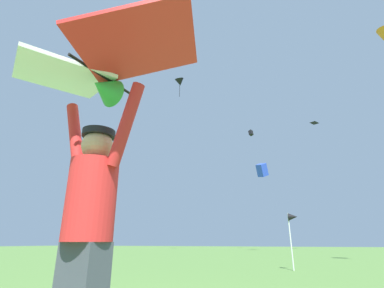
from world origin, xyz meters
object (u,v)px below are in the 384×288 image
at_px(kite_flyer_person, 89,224).
at_px(distant_kite_blue_low_left, 262,170).
at_px(distant_kite_black_mid_left, 180,82).
at_px(distant_kite_black_overhead_distant, 314,123).
at_px(marker_flag, 292,220).
at_px(held_stunt_kite, 98,69).
at_px(distant_kite_black_far_center, 251,133).

distance_m(kite_flyer_person, distant_kite_blue_low_left, 30.24).
bearing_deg(distant_kite_blue_low_left, distant_kite_black_mid_left, -160.09).
relative_size(kite_flyer_person, distant_kite_black_overhead_distant, 2.09).
xyz_separation_m(distant_kite_blue_low_left, marker_flag, (3.62, -20.90, -6.75)).
height_order(held_stunt_kite, distant_kite_black_overhead_distant, distant_kite_black_overhead_distant).
bearing_deg(marker_flag, distant_kite_black_overhead_distant, 84.43).
bearing_deg(held_stunt_kite, distant_kite_black_far_center, 97.45).
bearing_deg(marker_flag, distant_kite_black_far_center, 101.61).
bearing_deg(distant_kite_black_mid_left, distant_kite_black_overhead_distant, 29.90).
relative_size(distant_kite_black_overhead_distant, distant_kite_blue_low_left, 0.55).
relative_size(kite_flyer_person, distant_kite_black_far_center, 2.16).
xyz_separation_m(distant_kite_black_far_center, distant_kite_black_mid_left, (-6.70, -8.96, 4.38)).
distance_m(distant_kite_black_overhead_distant, distant_kite_blue_low_left, 10.63).
bearing_deg(distant_kite_blue_low_left, distant_kite_black_overhead_distant, 41.03).
relative_size(distant_kite_blue_low_left, marker_flag, 0.98).
distance_m(distant_kite_blue_low_left, marker_flag, 22.26).
height_order(distant_kite_black_overhead_distant, distant_kite_black_mid_left, distant_kite_black_mid_left).
distance_m(distant_kite_black_far_center, distant_kite_blue_low_left, 9.11).
height_order(kite_flyer_person, held_stunt_kite, held_stunt_kite).
bearing_deg(distant_kite_blue_low_left, held_stunt_kite, -84.70).
relative_size(distant_kite_black_overhead_distant, distant_kite_black_mid_left, 0.35).
xyz_separation_m(distant_kite_black_overhead_distant, marker_flag, (-2.56, -26.28, -13.52)).
distance_m(distant_kite_black_overhead_distant, distant_kite_black_far_center, 8.07).
height_order(distant_kite_black_overhead_distant, marker_flag, distant_kite_black_overhead_distant).
bearing_deg(distant_kite_black_far_center, distant_kite_blue_low_left, -72.24).
bearing_deg(kite_flyer_person, held_stunt_kite, -97.63).
bearing_deg(distant_kite_black_mid_left, marker_flag, -55.56).
height_order(distant_kite_black_far_center, distant_kite_blue_low_left, distant_kite_black_far_center).
xyz_separation_m(distant_kite_black_overhead_distant, distant_kite_blue_low_left, (-6.18, -5.38, -6.77)).
distance_m(held_stunt_kite, distant_kite_black_overhead_distant, 37.16).
distance_m(held_stunt_kite, distant_kite_black_mid_left, 33.32).
bearing_deg(distant_kite_black_mid_left, kite_flyer_person, -66.59).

